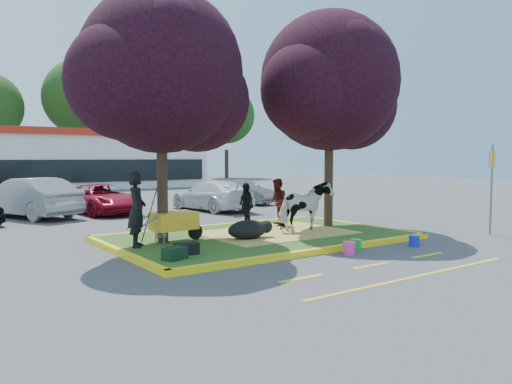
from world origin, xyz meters
TOP-DOWN VIEW (x-y plane):
  - ground at (0.00, 0.00)m, footprint 90.00×90.00m
  - median_island at (0.00, 0.00)m, footprint 8.00×5.00m
  - curb_near at (0.00, -2.58)m, footprint 8.30×0.16m
  - curb_far at (0.00, 2.58)m, footprint 8.30×0.16m
  - curb_left at (-4.08, 0.00)m, footprint 0.16×5.30m
  - curb_right at (4.08, 0.00)m, footprint 0.16×5.30m
  - straw_bedding at (0.60, 0.00)m, footprint 4.20×3.00m
  - tree_purple_left at (-2.78, 0.38)m, footprint 5.06×4.20m
  - tree_purple_right at (2.92, 0.18)m, footprint 5.30×4.40m
  - fire_lane_stripe_a at (-2.00, -4.20)m, footprint 1.10×0.12m
  - fire_lane_stripe_b at (0.00, -4.20)m, footprint 1.10×0.12m
  - fire_lane_stripe_c at (2.00, -4.20)m, footprint 1.10×0.12m
  - fire_lane_long at (0.00, -5.40)m, footprint 6.00×0.10m
  - retail_building at (2.00, 27.98)m, footprint 20.40×8.40m
  - treeline at (1.23, 37.61)m, footprint 46.58×7.80m
  - cow at (1.46, -0.33)m, footprint 1.82×0.94m
  - calf at (-0.71, -0.46)m, footprint 1.29×0.85m
  - handler at (-3.60, 0.16)m, footprint 0.70×0.80m
  - visitor_a at (1.55, 1.15)m, footprint 0.87×0.93m
  - visitor_b at (0.53, 1.44)m, footprint 0.44×0.86m
  - wheelbarrow at (-2.51, 0.31)m, footprint 2.08×0.78m
  - gear_bag_dark at (-3.06, -1.43)m, footprint 0.56×0.34m
  - gear_bag_green at (-3.53, -1.79)m, footprint 0.58×0.46m
  - sign_post at (6.36, -3.30)m, footprint 0.39×0.07m
  - bucket_green at (1.00, -2.80)m, footprint 0.35×0.35m
  - bucket_pink at (0.50, -3.05)m, footprint 0.34×0.34m
  - bucket_blue at (2.73, -3.26)m, footprint 0.35×0.35m
  - car_silver at (-4.27, 9.45)m, footprint 3.26×5.01m
  - car_red at (-1.49, 9.24)m, footprint 2.52×4.65m
  - car_white at (2.92, 7.68)m, footprint 2.28×4.70m
  - car_grey at (5.75, 9.46)m, footprint 2.18×3.80m

SIDE VIEW (x-z plane):
  - ground at x=0.00m, z-range 0.00..0.00m
  - fire_lane_stripe_a at x=-2.00m, z-range 0.00..0.01m
  - fire_lane_stripe_b at x=0.00m, z-range 0.00..0.01m
  - fire_lane_stripe_c at x=2.00m, z-range 0.00..0.01m
  - fire_lane_long at x=0.00m, z-range 0.00..0.01m
  - median_island at x=0.00m, z-range 0.00..0.15m
  - curb_near at x=0.00m, z-range 0.00..0.15m
  - curb_far at x=0.00m, z-range 0.00..0.15m
  - curb_left at x=-4.08m, z-range 0.00..0.15m
  - curb_right at x=4.08m, z-range 0.00..0.15m
  - bucket_green at x=1.00m, z-range 0.00..0.30m
  - bucket_blue at x=2.73m, z-range 0.00..0.30m
  - straw_bedding at x=0.60m, z-range 0.15..0.16m
  - bucket_pink at x=0.50m, z-range 0.00..0.32m
  - gear_bag_dark at x=-3.06m, z-range 0.15..0.42m
  - gear_bag_green at x=-3.53m, z-range 0.15..0.42m
  - calf at x=-0.71m, z-range 0.15..0.67m
  - car_grey at x=5.75m, z-range 0.00..1.18m
  - car_red at x=-1.49m, z-range 0.00..1.24m
  - car_white at x=2.92m, z-range 0.00..1.32m
  - wheelbarrow at x=-2.51m, z-range 0.30..1.08m
  - car_silver at x=-4.27m, z-range 0.00..1.56m
  - visitor_b at x=0.53m, z-range 0.15..1.56m
  - cow at x=1.46m, z-range 0.15..1.64m
  - visitor_a at x=1.55m, z-range 0.15..1.69m
  - handler at x=-3.60m, z-range 0.15..2.00m
  - sign_post at x=6.36m, z-range 0.34..3.09m
  - retail_building at x=2.00m, z-range 0.05..4.45m
  - tree_purple_left at x=-2.78m, z-range 1.10..7.61m
  - tree_purple_right at x=2.92m, z-range 1.15..7.97m
  - treeline at x=1.23m, z-range 0.42..15.05m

